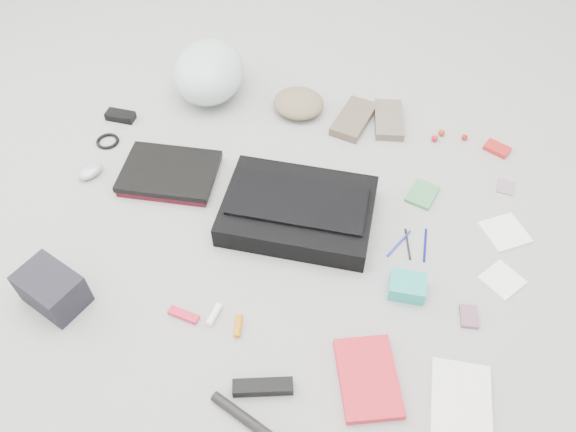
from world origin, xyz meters
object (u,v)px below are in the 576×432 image
(bike_helmet, at_px, (209,72))
(camera_bag, at_px, (52,289))
(laptop, at_px, (169,171))
(accordion_wallet, at_px, (407,286))
(messenger_bag, at_px, (298,211))
(book_red, at_px, (368,378))

(bike_helmet, distance_m, camera_bag, 1.03)
(laptop, xyz_separation_m, accordion_wallet, (0.86, -0.22, -0.01))
(messenger_bag, distance_m, bike_helmet, 0.74)
(book_red, distance_m, accordion_wallet, 0.31)
(laptop, relative_size, camera_bag, 1.82)
(laptop, height_order, accordion_wallet, accordion_wallet)
(camera_bag, height_order, accordion_wallet, camera_bag)
(accordion_wallet, bearing_deg, messenger_bag, 149.86)
(messenger_bag, height_order, bike_helmet, bike_helmet)
(laptop, relative_size, book_red, 1.41)
(messenger_bag, bearing_deg, laptop, 169.68)
(laptop, bearing_deg, accordion_wallet, -22.40)
(messenger_bag, distance_m, laptop, 0.48)
(camera_bag, bearing_deg, accordion_wallet, 36.23)
(bike_helmet, distance_m, accordion_wallet, 1.14)
(camera_bag, bearing_deg, bike_helmet, 103.80)
(camera_bag, xyz_separation_m, accordion_wallet, (0.97, 0.32, -0.03))
(laptop, xyz_separation_m, bike_helmet, (-0.04, 0.48, 0.07))
(laptop, distance_m, book_red, 0.96)
(messenger_bag, bearing_deg, camera_bag, -144.18)
(laptop, bearing_deg, bike_helmet, 86.86)
(laptop, relative_size, bike_helmet, 0.95)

